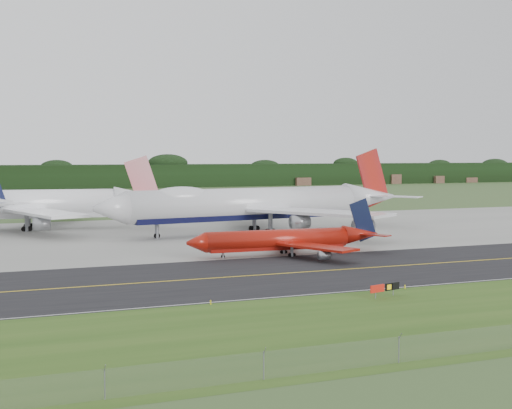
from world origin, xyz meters
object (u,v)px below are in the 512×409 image
object	(u,v)px
jet_ba_747	(256,204)
taxiway_sign	(385,288)
jet_star_tail	(26,205)
jet_red_737	(287,240)

from	to	relation	value
jet_ba_747	taxiway_sign	bearing A→B (deg)	-99.03
jet_ba_747	taxiway_sign	xyz separation A→B (m)	(-11.31, -71.16, -5.23)
jet_ba_747	jet_star_tail	distance (m)	52.75
jet_red_737	jet_star_tail	distance (m)	70.94
jet_red_737	jet_star_tail	xyz separation A→B (m)	(-38.63, 59.42, 3.05)
jet_red_737	taxiway_sign	distance (m)	37.24
jet_star_tail	jet_red_737	bearing A→B (deg)	-56.97
jet_star_tail	taxiway_sign	world-z (taller)	jet_star_tail
jet_ba_747	jet_star_tail	xyz separation A→B (m)	(-46.28, 25.29, -0.68)
jet_ba_747	jet_red_737	bearing A→B (deg)	-102.64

